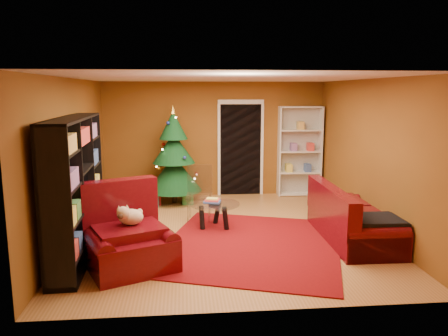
{
  "coord_description": "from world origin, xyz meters",
  "views": [
    {
      "loc": [
        -0.7,
        -7.16,
        2.39
      ],
      "look_at": [
        0.0,
        0.4,
        1.05
      ],
      "focal_mm": 35.0,
      "sensor_mm": 36.0,
      "label": 1
    }
  ],
  "objects": [
    {
      "name": "gift_box_green",
      "position": [
        -0.64,
        1.98,
        0.12
      ],
      "size": [
        0.25,
        0.25,
        0.23
      ],
      "primitive_type": "cube",
      "rotation": [
        0.0,
        0.0,
        0.08
      ],
      "color": "#297633",
      "rests_on": "floor"
    },
    {
      "name": "wall_back",
      "position": [
        0.0,
        2.77,
        1.3
      ],
      "size": [
        5.0,
        0.05,
        2.6
      ],
      "primitive_type": "cube",
      "color": "brown",
      "rests_on": "ground"
    },
    {
      "name": "dog",
      "position": [
        -1.44,
        -1.32,
        0.7
      ],
      "size": [
        0.49,
        0.44,
        0.3
      ],
      "primitive_type": null,
      "rotation": [
        0.0,
        0.0,
        0.42
      ],
      "color": "beige",
      "rests_on": "armchair"
    },
    {
      "name": "coffee_table",
      "position": [
        -0.18,
        0.24,
        0.23
      ],
      "size": [
        1.06,
        1.06,
        0.55
      ],
      "primitive_type": null,
      "rotation": [
        0.0,
        0.0,
        -0.25
      ],
      "color": "gray",
      "rests_on": "rug"
    },
    {
      "name": "gift_box_red",
      "position": [
        -1.34,
        1.98,
        0.12
      ],
      "size": [
        0.28,
        0.28,
        0.24
      ],
      "primitive_type": "cube",
      "rotation": [
        0.0,
        0.0,
        0.23
      ],
      "color": "maroon",
      "rests_on": "floor"
    },
    {
      "name": "wall_left",
      "position": [
        -2.52,
        0.0,
        1.3
      ],
      "size": [
        0.05,
        5.5,
        2.6
      ],
      "primitive_type": "cube",
      "color": "brown",
      "rests_on": "ground"
    },
    {
      "name": "media_unit",
      "position": [
        -2.27,
        -0.8,
        1.01
      ],
      "size": [
        0.53,
        2.66,
        2.03
      ],
      "primitive_type": null,
      "rotation": [
        0.0,
        0.0,
        0.05
      ],
      "color": "black",
      "rests_on": "floor"
    },
    {
      "name": "floor",
      "position": [
        0.0,
        0.0,
        -0.03
      ],
      "size": [
        5.0,
        5.5,
        0.05
      ],
      "primitive_type": "cube",
      "color": "#9D6734",
      "rests_on": "ground"
    },
    {
      "name": "acrylic_chair",
      "position": [
        -0.43,
        0.74,
        0.46
      ],
      "size": [
        0.53,
        0.57,
        0.93
      ],
      "primitive_type": null,
      "rotation": [
        0.0,
        0.0,
        -0.11
      ],
      "color": "#66605B",
      "rests_on": "rug"
    },
    {
      "name": "christmas_tree",
      "position": [
        -0.92,
        2.15,
        1.03
      ],
      "size": [
        1.24,
        1.24,
        2.13
      ],
      "primitive_type": null,
      "rotation": [
        0.0,
        0.0,
        0.04
      ],
      "color": "#0A3416",
      "rests_on": "floor"
    },
    {
      "name": "doorway",
      "position": [
        0.6,
        2.73,
        1.05
      ],
      "size": [
        1.06,
        0.6,
        2.16
      ],
      "primitive_type": null,
      "color": "black",
      "rests_on": "floor"
    },
    {
      "name": "sofa",
      "position": [
        2.02,
        -0.56,
        0.45
      ],
      "size": [
        0.98,
        2.11,
        0.9
      ],
      "primitive_type": null,
      "rotation": [
        0.0,
        0.0,
        1.55
      ],
      "color": "#47060C",
      "rests_on": "rug"
    },
    {
      "name": "ceiling",
      "position": [
        0.0,
        0.0,
        2.62
      ],
      "size": [
        5.0,
        5.5,
        0.05
      ],
      "primitive_type": "cube",
      "color": "silver",
      "rests_on": "wall_back"
    },
    {
      "name": "gift_box_teal",
      "position": [
        -1.46,
        1.81,
        0.16
      ],
      "size": [
        0.43,
        0.43,
        0.32
      ],
      "primitive_type": "cube",
      "rotation": [
        0.0,
        0.0,
        0.43
      ],
      "color": "#1C6A76",
      "rests_on": "floor"
    },
    {
      "name": "wall_right",
      "position": [
        2.52,
        0.0,
        1.3
      ],
      "size": [
        0.05,
        5.5,
        2.6
      ],
      "primitive_type": "cube",
      "color": "brown",
      "rests_on": "ground"
    },
    {
      "name": "armchair",
      "position": [
        -1.46,
        -1.39,
        0.47
      ],
      "size": [
        1.58,
        1.58,
        0.94
      ],
      "primitive_type": null,
      "rotation": [
        0.0,
        0.0,
        0.42
      ],
      "color": "#47060C",
      "rests_on": "rug"
    },
    {
      "name": "rug",
      "position": [
        0.33,
        -0.68,
        0.01
      ],
      "size": [
        3.53,
        3.81,
        0.02
      ],
      "primitive_type": "cube",
      "rotation": [
        0.0,
        0.0,
        -0.32
      ],
      "color": "maroon",
      "rests_on": "floor"
    },
    {
      "name": "white_bookshelf",
      "position": [
        1.95,
        2.57,
        1.02
      ],
      "size": [
        0.99,
        0.39,
        2.11
      ],
      "primitive_type": null,
      "rotation": [
        0.0,
        0.0,
        -0.04
      ],
      "color": "white",
      "rests_on": "floor"
    }
  ]
}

